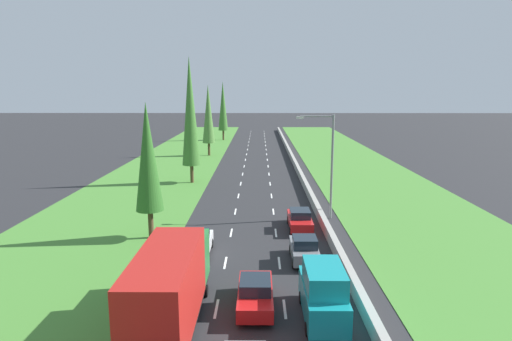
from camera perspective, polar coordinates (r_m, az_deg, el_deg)
ground_plane at (r=60.55m, az=-0.00°, el=0.06°), size 300.00×300.00×0.00m
grass_verge_left at (r=61.95m, az=-11.79°, el=0.09°), size 14.00×140.00×0.04m
grass_verge_right at (r=62.13m, az=13.35°, el=0.06°), size 14.00×140.00×0.04m
median_barrier at (r=60.71m, az=5.38°, el=0.45°), size 0.44×120.00×0.85m
lane_markings at (r=60.55m, az=-0.00°, el=0.06°), size 3.64×116.00×0.01m
red_box_truck_left_lane at (r=20.82m, az=-11.10°, el=-14.84°), size 2.46×9.40×4.18m
teal_van_right_lane at (r=22.01m, az=8.80°, el=-15.57°), size 1.96×4.90×2.82m
grey_hatchback_right_lane at (r=28.87m, az=6.35°, el=-10.21°), size 1.74×3.90×1.72m
red_sedan_right_lane at (r=35.19m, az=5.76°, el=-6.39°), size 1.82×4.50×1.64m
red_sedan_centre_lane at (r=23.04m, az=-0.09°, el=-15.80°), size 1.82×4.50×1.64m
white_hatchback_left_lane at (r=30.11m, az=-7.63°, el=-9.35°), size 1.74×3.90×1.72m
poplar_tree_second at (r=32.66m, az=-14.01°, el=1.64°), size 2.06×2.06×10.22m
poplar_tree_third at (r=51.79m, az=-8.63°, el=7.65°), size 2.17×2.17×14.92m
poplar_tree_fourth at (r=73.60m, az=-6.27°, el=7.35°), size 2.10×2.10×11.89m
poplar_tree_fifth at (r=96.43m, az=-4.36°, el=8.42°), size 2.12×2.12×12.87m
street_light_mast at (r=37.47m, az=9.45°, el=1.50°), size 3.20×0.28×9.00m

